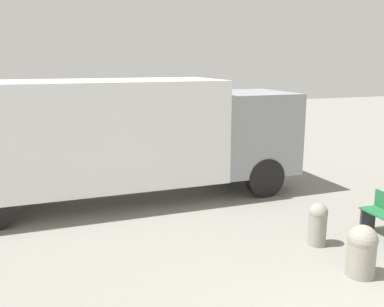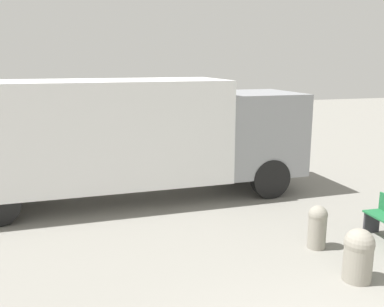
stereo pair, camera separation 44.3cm
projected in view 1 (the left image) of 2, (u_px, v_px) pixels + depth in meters
name	position (u px, v px, depth m)	size (l,w,h in m)	color
delivery_truck	(116.00, 134.00, 10.17)	(8.90, 2.39, 2.91)	white
bollard_near_bench	(362.00, 249.00, 6.70)	(0.46, 0.46, 0.84)	gray
bollard_far_bench	(318.00, 223.00, 7.85)	(0.34, 0.34, 0.80)	gray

